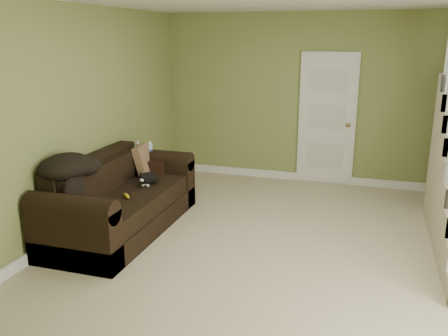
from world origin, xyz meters
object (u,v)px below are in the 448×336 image
Objects in this scene: side_table at (147,179)px; cat at (147,179)px; banana at (126,196)px; sofa at (120,203)px.

cat is (0.33, -0.65, 0.23)m from side_table.
cat reaches higher than banana.
side_table reaches higher than cat.
side_table is at bearing 97.34° from sofa.
banana is at bearing -74.29° from side_table.
side_table reaches higher than banana.
banana is (-0.01, -0.51, -0.06)m from cat.
side_table is 2.09× the size of cat.
cat is at bearing 44.55° from banana.
cat is at bearing -62.98° from side_table.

